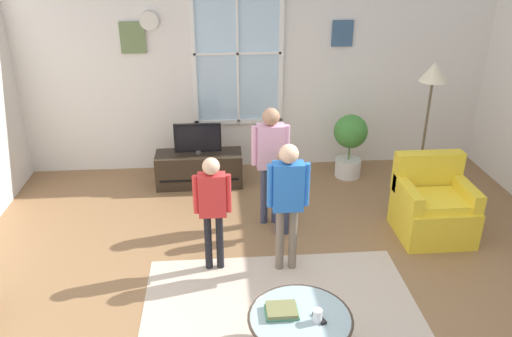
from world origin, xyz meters
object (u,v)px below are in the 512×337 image
Objects in this scene: television at (198,138)px; remote_near_books at (319,318)px; book_stack at (282,311)px; coffee_table at (300,319)px; person_red_shirt at (212,202)px; person_green_shirt at (283,183)px; person_pink_shirt at (270,153)px; floor_lamp at (432,87)px; tv_stand at (199,169)px; potted_plant_by_window at (350,141)px; armchair at (433,207)px; cup at (317,316)px; person_blue_shirt at (288,194)px.

television is 4.33× the size of remote_near_books.
book_stack reaches higher than remote_near_books.
person_red_shirt is (-0.65, 1.25, 0.37)m from coffee_table.
television reaches higher than remote_near_books.
person_green_shirt reaches higher than television.
person_pink_shirt is 0.79× the size of floor_lamp.
tv_stand is 1.86× the size of television.
book_stack is 0.29m from remote_near_books.
remote_near_books is at bearing -73.00° from tv_stand.
tv_stand is at bearing 127.86° from person_pink_shirt.
potted_plant_by_window is (1.10, 1.43, -0.11)m from person_green_shirt.
remote_near_books is at bearing -132.57° from armchair.
armchair is at bearing -70.35° from potted_plant_by_window.
person_pink_shirt reaches higher than person_green_shirt.
potted_plant_by_window is at bearing 2.89° from television.
person_pink_shirt is 1.38× the size of person_green_shirt.
tv_stand is at bearing 150.91° from armchair.
potted_plant_by_window is (-0.55, 1.54, 0.20)m from armchair.
cup is at bearing -108.07° from potted_plant_by_window.
television is 3.36m from cup.
person_pink_shirt reaches higher than potted_plant_by_window.
floor_lamp is at bearing 25.69° from person_red_shirt.
tv_stand reaches higher than remote_near_books.
floor_lamp is (2.01, 2.42, 1.04)m from book_stack.
television is at bearing -177.11° from potted_plant_by_window.
coffee_table is 0.81× the size of person_green_shirt.
tv_stand is at bearing 107.00° from remote_near_books.
armchair is 1.68m from person_green_shirt.
remote_near_books is at bearing -124.74° from floor_lamp.
person_green_shirt is at bearing 91.22° from remote_near_books.
floor_lamp is at bearing 55.26° from remote_near_books.
person_blue_shirt is at bearing -144.88° from floor_lamp.
person_pink_shirt is at bearing 86.45° from book_stack.
person_red_shirt reaches higher than television.
person_green_shirt is (-1.65, 0.11, 0.30)m from armchair.
person_blue_shirt is at bearing 93.80° from remote_near_books.
person_blue_shirt is 0.76× the size of floor_lamp.
person_green_shirt is 0.84× the size of person_red_shirt.
person_pink_shirt is 1.04× the size of person_blue_shirt.
person_green_shirt is at bearing 37.66° from person_red_shirt.
television is at bearing 127.93° from person_pink_shirt.
person_blue_shirt is at bearing 80.28° from book_stack.
television is 0.69× the size of potted_plant_by_window.
armchair is at bearing 47.47° from cup.
person_blue_shirt reaches higher than television.
armchair is 0.98× the size of potted_plant_by_window.
person_red_shirt reaches higher than armchair.
person_red_shirt is 2.74m from potted_plant_by_window.
floor_lamp reaches higher than person_blue_shirt.
person_blue_shirt is 1.51× the size of potted_plant_by_window.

